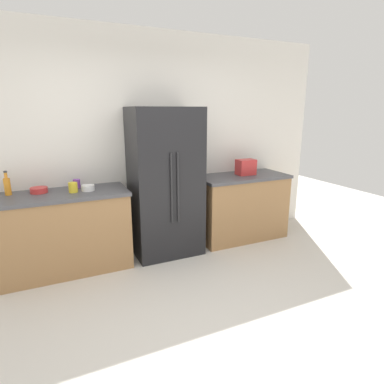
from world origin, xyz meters
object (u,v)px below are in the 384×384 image
at_px(cup_b, 73,187).
at_px(bowl_b, 88,188).
at_px(bottle_a, 7,186).
at_px(toaster, 246,167).
at_px(refrigerator, 165,183).
at_px(cup_a, 77,184).
at_px(bowl_a, 39,190).

distance_m(cup_b, bowl_b, 0.16).
height_order(bottle_a, cup_b, bottle_a).
height_order(toaster, bottle_a, bottle_a).
bearing_deg(refrigerator, toaster, 1.51).
height_order(refrigerator, cup_a, refrigerator).
distance_m(cup_a, cup_b, 0.20).
xyz_separation_m(bottle_a, cup_a, (0.69, 0.03, -0.05)).
bearing_deg(bowl_a, bottle_a, 174.01).
bearing_deg(bottle_a, refrigerator, -5.30).
distance_m(toaster, bowl_a, 2.63).
bearing_deg(cup_a, bowl_a, -171.23).
relative_size(cup_b, bowl_b, 0.76).
bearing_deg(toaster, bottle_a, 177.50).
relative_size(toaster, cup_a, 2.51).
distance_m(toaster, cup_a, 2.23).
height_order(toaster, bowl_a, toaster).
bearing_deg(refrigerator, cup_b, -179.61).
relative_size(refrigerator, cup_a, 18.15).
bearing_deg(cup_a, bowl_b, -61.26).
distance_m(cup_a, bowl_a, 0.40).
bearing_deg(bottle_a, toaster, -2.50).
bearing_deg(bowl_a, toaster, -2.11).
height_order(refrigerator, toaster, refrigerator).
distance_m(refrigerator, cup_b, 1.08).
xyz_separation_m(cup_a, cup_b, (-0.05, -0.20, 0.00)).
relative_size(bottle_a, cup_b, 2.37).
relative_size(toaster, bowl_b, 1.74).
bearing_deg(bowl_b, bowl_a, 166.02).
bearing_deg(bowl_a, cup_a, 8.77).
bearing_deg(bowl_b, refrigerator, -0.23).
bearing_deg(toaster, cup_b, -179.02).
bearing_deg(bowl_a, cup_b, -21.52).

